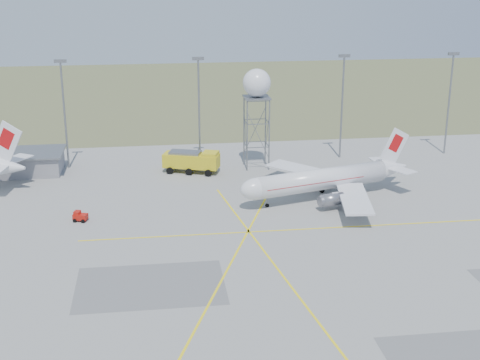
{
  "coord_description": "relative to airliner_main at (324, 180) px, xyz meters",
  "views": [
    {
      "loc": [
        -18.99,
        -58.66,
        37.42
      ],
      "look_at": [
        -5.66,
        40.0,
        4.71
      ],
      "focal_mm": 50.0,
      "sensor_mm": 36.0,
      "label": 1
    }
  ],
  "objects": [
    {
      "name": "building_grey",
      "position": [
        -53.61,
        21.31,
        -1.31
      ],
      "size": [
        19.0,
        10.0,
        3.9
      ],
      "color": "gray",
      "rests_on": "ground"
    },
    {
      "name": "ground",
      "position": [
        -8.61,
        -42.69,
        -3.28
      ],
      "size": [
        400.0,
        400.0,
        0.0
      ],
      "primitive_type": "plane",
      "color": "#9D9C97",
      "rests_on": "ground"
    },
    {
      "name": "fire_truck",
      "position": [
        -20.4,
        17.22,
        -1.31
      ],
      "size": [
        10.82,
        6.69,
        4.11
      ],
      "rotation": [
        0.0,
        0.0,
        -0.34
      ],
      "color": "gold",
      "rests_on": "ground"
    },
    {
      "name": "radar_tower",
      "position": [
        -8.22,
        18.97,
        7.24
      ],
      "size": [
        5.18,
        5.18,
        18.75
      ],
      "color": "slate",
      "rests_on": "ground"
    },
    {
      "name": "mast_b",
      "position": [
        -18.61,
        23.31,
        8.79
      ],
      "size": [
        2.2,
        0.5,
        20.5
      ],
      "color": "slate",
      "rests_on": "ground"
    },
    {
      "name": "mast_a",
      "position": [
        -43.61,
        23.31,
        8.79
      ],
      "size": [
        2.2,
        0.5,
        20.5
      ],
      "color": "slate",
      "rests_on": "ground"
    },
    {
      "name": "mast_c",
      "position": [
        9.39,
        23.31,
        8.79
      ],
      "size": [
        2.2,
        0.5,
        20.5
      ],
      "color": "slate",
      "rests_on": "ground"
    },
    {
      "name": "mast_d",
      "position": [
        31.39,
        23.31,
        8.79
      ],
      "size": [
        2.2,
        0.5,
        20.5
      ],
      "color": "slate",
      "rests_on": "ground"
    },
    {
      "name": "grass_strip",
      "position": [
        -8.61,
        97.31,
        -3.27
      ],
      "size": [
        400.0,
        120.0,
        0.03
      ],
      "primitive_type": "cube",
      "color": "#556839",
      "rests_on": "ground"
    },
    {
      "name": "airliner_main",
      "position": [
        0.0,
        0.0,
        0.0
      ],
      "size": [
        31.03,
        29.44,
        10.71
      ],
      "rotation": [
        0.0,
        0.0,
        3.42
      ],
      "color": "silver",
      "rests_on": "ground"
    },
    {
      "name": "baggage_tug",
      "position": [
        -38.95,
        -4.96,
        -2.68
      ],
      "size": [
        2.35,
        2.13,
        1.59
      ],
      "rotation": [
        0.0,
        0.0,
        -0.31
      ],
      "color": "#AF150C",
      "rests_on": "ground"
    }
  ]
}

